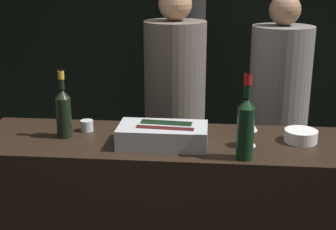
{
  "coord_description": "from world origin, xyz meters",
  "views": [
    {
      "loc": [
        0.21,
        -1.89,
        1.78
      ],
      "look_at": [
        0.0,
        0.3,
        1.09
      ],
      "focal_mm": 50.0,
      "sensor_mm": 36.0,
      "label": 1
    }
  ],
  "objects_px": {
    "person_grey_polo": "(183,62)",
    "bowl_white": "(301,136)",
    "person_blond_tee": "(175,104)",
    "wine_glass": "(249,124)",
    "red_wine_bottle_burgundy": "(246,125)",
    "candle_votive": "(87,126)",
    "champagne_bottle": "(63,111)",
    "person_in_hoodie": "(278,101)",
    "ice_bin_with_bottles": "(164,134)"
  },
  "relations": [
    {
      "from": "red_wine_bottle_burgundy",
      "to": "bowl_white",
      "type": "bearing_deg",
      "value": 40.12
    },
    {
      "from": "candle_votive",
      "to": "bowl_white",
      "type": "bearing_deg",
      "value": -3.03
    },
    {
      "from": "red_wine_bottle_burgundy",
      "to": "champagne_bottle",
      "type": "distance_m",
      "value": 0.91
    },
    {
      "from": "red_wine_bottle_burgundy",
      "to": "person_grey_polo",
      "type": "relative_size",
      "value": 0.21
    },
    {
      "from": "bowl_white",
      "to": "person_in_hoodie",
      "type": "distance_m",
      "value": 1.03
    },
    {
      "from": "wine_glass",
      "to": "person_blond_tee",
      "type": "xyz_separation_m",
      "value": [
        -0.42,
        0.85,
        -0.15
      ]
    },
    {
      "from": "red_wine_bottle_burgundy",
      "to": "wine_glass",
      "type": "bearing_deg",
      "value": 80.7
    },
    {
      "from": "bowl_white",
      "to": "candle_votive",
      "type": "height_order",
      "value": "bowl_white"
    },
    {
      "from": "person_grey_polo",
      "to": "bowl_white",
      "type": "bearing_deg",
      "value": -107.9
    },
    {
      "from": "bowl_white",
      "to": "person_blond_tee",
      "type": "bearing_deg",
      "value": 131.72
    },
    {
      "from": "ice_bin_with_bottles",
      "to": "bowl_white",
      "type": "distance_m",
      "value": 0.67
    },
    {
      "from": "red_wine_bottle_burgundy",
      "to": "ice_bin_with_bottles",
      "type": "bearing_deg",
      "value": 160.47
    },
    {
      "from": "person_blond_tee",
      "to": "wine_glass",
      "type": "bearing_deg",
      "value": 122.39
    },
    {
      "from": "red_wine_bottle_burgundy",
      "to": "person_grey_polo",
      "type": "height_order",
      "value": "person_grey_polo"
    },
    {
      "from": "bowl_white",
      "to": "person_grey_polo",
      "type": "distance_m",
      "value": 1.83
    },
    {
      "from": "red_wine_bottle_burgundy",
      "to": "person_in_hoodie",
      "type": "bearing_deg",
      "value": 75.9
    },
    {
      "from": "bowl_white",
      "to": "person_grey_polo",
      "type": "xyz_separation_m",
      "value": [
        -0.69,
        1.7,
        0.03
      ]
    },
    {
      "from": "bowl_white",
      "to": "person_blond_tee",
      "type": "distance_m",
      "value": 1.03
    },
    {
      "from": "red_wine_bottle_burgundy",
      "to": "person_in_hoodie",
      "type": "relative_size",
      "value": 0.24
    },
    {
      "from": "bowl_white",
      "to": "wine_glass",
      "type": "xyz_separation_m",
      "value": [
        -0.26,
        -0.08,
        0.08
      ]
    },
    {
      "from": "champagne_bottle",
      "to": "person_in_hoodie",
      "type": "distance_m",
      "value": 1.62
    },
    {
      "from": "candle_votive",
      "to": "red_wine_bottle_burgundy",
      "type": "xyz_separation_m",
      "value": [
        0.8,
        -0.3,
        0.13
      ]
    },
    {
      "from": "bowl_white",
      "to": "wine_glass",
      "type": "bearing_deg",
      "value": -162.37
    },
    {
      "from": "bowl_white",
      "to": "person_in_hoodie",
      "type": "xyz_separation_m",
      "value": [
        0.03,
        1.02,
        -0.11
      ]
    },
    {
      "from": "champagne_bottle",
      "to": "person_grey_polo",
      "type": "bearing_deg",
      "value": 74.46
    },
    {
      "from": "wine_glass",
      "to": "red_wine_bottle_burgundy",
      "type": "height_order",
      "value": "red_wine_bottle_burgundy"
    },
    {
      "from": "wine_glass",
      "to": "person_in_hoodie",
      "type": "relative_size",
      "value": 0.09
    },
    {
      "from": "bowl_white",
      "to": "wine_glass",
      "type": "relative_size",
      "value": 1.08
    },
    {
      "from": "ice_bin_with_bottles",
      "to": "red_wine_bottle_burgundy",
      "type": "xyz_separation_m",
      "value": [
        0.38,
        -0.13,
        0.1
      ]
    },
    {
      "from": "wine_glass",
      "to": "champagne_bottle",
      "type": "height_order",
      "value": "champagne_bottle"
    },
    {
      "from": "bowl_white",
      "to": "red_wine_bottle_burgundy",
      "type": "height_order",
      "value": "red_wine_bottle_burgundy"
    },
    {
      "from": "bowl_white",
      "to": "wine_glass",
      "type": "distance_m",
      "value": 0.29
    },
    {
      "from": "wine_glass",
      "to": "red_wine_bottle_burgundy",
      "type": "xyz_separation_m",
      "value": [
        -0.03,
        -0.16,
        0.05
      ]
    },
    {
      "from": "ice_bin_with_bottles",
      "to": "champagne_bottle",
      "type": "bearing_deg",
      "value": 172.28
    },
    {
      "from": "ice_bin_with_bottles",
      "to": "person_blond_tee",
      "type": "relative_size",
      "value": 0.25
    },
    {
      "from": "ice_bin_with_bottles",
      "to": "person_in_hoodie",
      "type": "relative_size",
      "value": 0.26
    },
    {
      "from": "red_wine_bottle_burgundy",
      "to": "candle_votive",
      "type": "bearing_deg",
      "value": 159.31
    },
    {
      "from": "wine_glass",
      "to": "red_wine_bottle_burgundy",
      "type": "distance_m",
      "value": 0.17
    },
    {
      "from": "ice_bin_with_bottles",
      "to": "bowl_white",
      "type": "bearing_deg",
      "value": 9.42
    },
    {
      "from": "candle_votive",
      "to": "red_wine_bottle_burgundy",
      "type": "height_order",
      "value": "red_wine_bottle_burgundy"
    },
    {
      "from": "person_in_hoodie",
      "to": "ice_bin_with_bottles",
      "type": "bearing_deg",
      "value": 169.3
    },
    {
      "from": "bowl_white",
      "to": "red_wine_bottle_burgundy",
      "type": "xyz_separation_m",
      "value": [
        -0.29,
        -0.24,
        0.13
      ]
    },
    {
      "from": "candle_votive",
      "to": "champagne_bottle",
      "type": "xyz_separation_m",
      "value": [
        -0.09,
        -0.1,
        0.11
      ]
    },
    {
      "from": "champagne_bottle",
      "to": "person_blond_tee",
      "type": "xyz_separation_m",
      "value": [
        0.49,
        0.8,
        -0.18
      ]
    },
    {
      "from": "red_wine_bottle_burgundy",
      "to": "person_in_hoodie",
      "type": "height_order",
      "value": "person_in_hoodie"
    },
    {
      "from": "champagne_bottle",
      "to": "person_blond_tee",
      "type": "relative_size",
      "value": 0.2
    },
    {
      "from": "bowl_white",
      "to": "champagne_bottle",
      "type": "bearing_deg",
      "value": -177.98
    },
    {
      "from": "person_blond_tee",
      "to": "person_grey_polo",
      "type": "distance_m",
      "value": 0.94
    },
    {
      "from": "bowl_white",
      "to": "champagne_bottle",
      "type": "relative_size",
      "value": 0.47
    },
    {
      "from": "ice_bin_with_bottles",
      "to": "wine_glass",
      "type": "relative_size",
      "value": 2.88
    }
  ]
}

